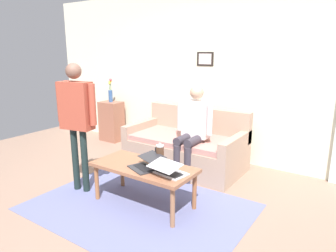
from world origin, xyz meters
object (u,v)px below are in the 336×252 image
Objects in this scene: coffee_table at (144,170)px; side_shelf at (112,121)px; couch at (186,148)px; person_seated at (193,126)px; flower_vase at (110,93)px; french_press at (160,154)px; laptop_center at (169,170)px; laptop_left at (146,164)px; person_standing at (76,112)px.

side_shelf is at bearing -38.24° from coffee_table.
couch is 1.35× the size of person_seated.
person_seated is (-2.18, 0.62, -0.22)m from flower_vase.
coffee_table is at bearing 52.89° from french_press.
side_shelf is (2.15, -1.70, -0.04)m from coffee_table.
person_seated is at bearing -84.76° from french_press.
couch is at bearing -66.47° from laptop_center.
french_press is at bearing 145.84° from side_shelf.
side_shelf is 2.30m from person_seated.
laptop_left is 0.56× the size of side_shelf.
laptop_center is 0.30× the size of person_seated.
laptop_center is at bearing 171.55° from coffee_table.
laptop_left is 1.10m from person_standing.
french_press is 0.56× the size of flower_vase.
side_shelf is at bearing -15.96° from person_seated.
side_shelf is 1.70× the size of flower_vase.
flower_vase reaches higher than couch.
person_standing is at bearing 4.60° from laptop_center.
french_press is 1.15m from person_standing.
person_seated is at bearing 136.71° from couch.
flower_vase is at bearing -38.26° from coffee_table.
couch is 1.39m from laptop_left.
person_standing reaches higher than side_shelf.
laptop_left reaches higher than coffee_table.
french_press is (0.26, -0.21, 0.07)m from laptop_center.
flower_vase reaches higher than laptop_center.
laptop_center reaches higher than coffee_table.
laptop_center is 1.20m from person_seated.
flower_vase reaches higher than coffee_table.
person_standing is (0.69, 1.46, 0.73)m from couch.
person_standing is (0.96, 0.11, 0.51)m from laptop_left.
person_seated is (0.08, -0.92, 0.14)m from french_press.
laptop_center is at bearing 145.34° from side_shelf.
laptop_center is 0.24× the size of person_standing.
couch is at bearing -115.33° from person_standing.
person_seated is at bearing 164.04° from flower_vase.
laptop_center is 3.11m from flower_vase.
coffee_table is 0.40m from laptop_center.
couch reaches higher than coffee_table.
laptop_left is at bearing 91.73° from person_seated.
laptop_center is 1.38m from person_standing.
couch is at bearing -80.93° from coffee_table.
coffee_table is 1.56× the size of side_shelf.
side_shelf is (2.22, -1.74, -0.14)m from laptop_left.
side_shelf reaches higher than french_press.
laptop_left is (-0.27, 1.34, 0.22)m from couch.
person_seated is at bearing -72.81° from laptop_center.
coffee_table is at bearing -34.09° from laptop_left.
person_standing is at bearing 6.76° from laptop_left.
side_shelf is at bearing -55.93° from person_standing.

